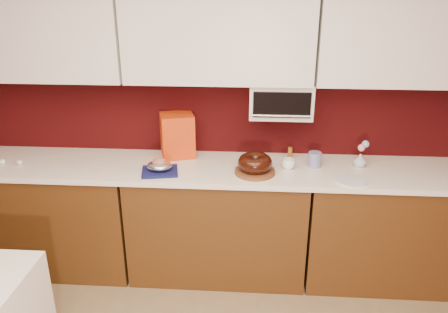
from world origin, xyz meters
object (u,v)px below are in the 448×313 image
Objects in this scene: pandoro_box at (177,135)px; bundt_cake at (255,163)px; coffee_mug at (288,163)px; blue_jar at (315,159)px; toaster_oven at (281,99)px; flower_vase at (360,159)px; foil_ham_nest at (159,166)px.

bundt_cake is at bearing -43.88° from pandoro_box.
coffee_mug is 0.20m from blue_jar.
bundt_cake is (-0.18, -0.27, -0.39)m from toaster_oven.
foil_ham_nest is at bearing -171.57° from flower_vase.
flower_vase is (1.37, -0.13, -0.11)m from pandoro_box.
foil_ham_nest is 0.54× the size of pandoro_box.
bundt_cake is at bearing -166.86° from flower_vase.
blue_jar is at bearing 9.73° from foil_ham_nest.
flower_vase is (1.45, 0.21, 0.00)m from foil_ham_nest.
bundt_cake is 0.68m from pandoro_box.
foil_ham_nest is 1.13m from blue_jar.
flower_vase reaches higher than coffee_mug.
coffee_mug is 0.53m from flower_vase.
foil_ham_nest is (-0.68, -0.03, -0.03)m from bundt_cake.
blue_jar is (0.19, 0.05, 0.01)m from coffee_mug.
pandoro_box is at bearing 166.29° from coffee_mug.
toaster_oven is 0.84m from pandoro_box.
toaster_oven reaches higher than foil_ham_nest.
foil_ham_nest is 1.98× the size of coffee_mug.
toaster_oven reaches higher than pandoro_box.
blue_jar and flower_vase have the same top height.
blue_jar is (0.26, -0.12, -0.42)m from toaster_oven.
toaster_oven is 4.04× the size of flower_vase.
coffee_mug is 0.81× the size of flower_vase.
toaster_oven reaches higher than bundt_cake.
toaster_oven is 1.00m from foil_ham_nest.
pandoro_box is 1.38m from flower_vase.
bundt_cake reaches higher than coffee_mug.
pandoro_box reaches higher than flower_vase.
bundt_cake is 0.27m from coffee_mug.
coffee_mug is (0.92, 0.14, -0.01)m from foil_ham_nest.
coffee_mug is at bearing -68.41° from toaster_oven.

